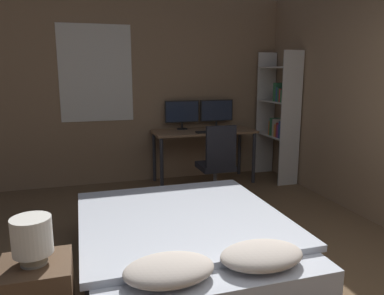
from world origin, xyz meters
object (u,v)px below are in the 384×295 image
object	(u,v)px
office_chair	(217,171)
bookshelf	(280,113)
bedside_lamp	(32,236)
desk	(204,137)
monitor_left	(182,113)
keyboard	(208,132)
bed	(186,248)
monitor_right	(217,112)
computer_mouse	(226,130)

from	to	relation	value
office_chair	bookshelf	bearing A→B (deg)	25.40
bedside_lamp	desk	bearing A→B (deg)	55.66
monitor_left	keyboard	bearing A→B (deg)	-56.24
monitor_left	bed	bearing A→B (deg)	-104.89
bed	bookshelf	xyz separation A→B (m)	(2.09, 2.23, 0.79)
bed	bedside_lamp	size ratio (longest dim) A/B	7.02
monitor_left	bookshelf	xyz separation A→B (m)	(1.39, -0.41, 0.00)
monitor_left	desk	bearing A→B (deg)	-37.03
monitor_right	office_chair	distance (m)	1.23
monitor_left	keyboard	distance (m)	0.54
monitor_right	computer_mouse	size ratio (longest dim) A/B	7.36
monitor_right	computer_mouse	distance (m)	0.47
monitor_left	keyboard	world-z (taller)	monitor_left
bookshelf	monitor_right	bearing A→B (deg)	153.98
bed	monitor_right	world-z (taller)	monitor_right
monitor_left	office_chair	xyz separation A→B (m)	(0.19, -0.99, -0.65)
bookshelf	computer_mouse	bearing A→B (deg)	179.65
keyboard	bookshelf	size ratio (longest dim) A/B	0.18
bedside_lamp	monitor_right	xyz separation A→B (m)	(2.30, 3.17, 0.31)
bed	computer_mouse	distance (m)	2.61
monitor_left	monitor_right	distance (m)	0.55
monitor_right	bookshelf	distance (m)	0.94
desk	keyboard	distance (m)	0.23
monitor_right	office_chair	xyz separation A→B (m)	(-0.36, -0.99, -0.65)
keyboard	bookshelf	xyz separation A→B (m)	(1.12, -0.01, 0.24)
bookshelf	monitor_left	bearing A→B (deg)	163.46
bed	bedside_lamp	distance (m)	1.27
monitor_right	keyboard	bearing A→B (deg)	-123.76
bedside_lamp	monitor_left	bearing A→B (deg)	61.05
bedside_lamp	desk	world-z (taller)	bedside_lamp
monitor_left	bookshelf	bearing A→B (deg)	-16.54
monitor_left	monitor_right	xyz separation A→B (m)	(0.55, 0.00, 0.00)
office_chair	bookshelf	size ratio (longest dim) A/B	0.51
keyboard	office_chair	size ratio (longest dim) A/B	0.36
computer_mouse	monitor_right	bearing A→B (deg)	89.06
monitor_right	bookshelf	world-z (taller)	bookshelf
desk	computer_mouse	world-z (taller)	computer_mouse
bed	monitor_right	distance (m)	3.02
bedside_lamp	computer_mouse	world-z (taller)	bedside_lamp
computer_mouse	office_chair	size ratio (longest dim) A/B	0.07
bed	desk	xyz separation A→B (m)	(0.97, 2.43, 0.44)
bed	office_chair	bearing A→B (deg)	61.75
desk	monitor_right	xyz separation A→B (m)	(0.27, 0.21, 0.34)
monitor_left	computer_mouse	size ratio (longest dim) A/B	7.36
bed	monitor_right	xyz separation A→B (m)	(1.25, 2.64, 0.78)
computer_mouse	bookshelf	distance (m)	0.88
bed	bookshelf	world-z (taller)	bookshelf
desk	monitor_right	distance (m)	0.48
monitor_right	computer_mouse	world-z (taller)	monitor_right
bookshelf	bed	bearing A→B (deg)	-133.24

